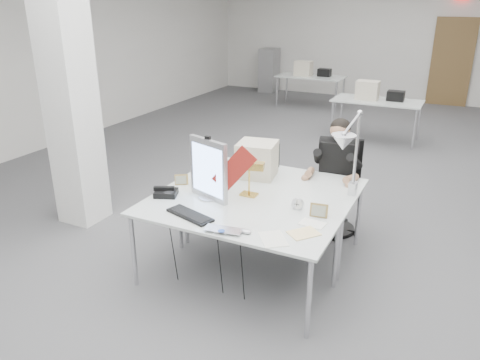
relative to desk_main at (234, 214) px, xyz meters
The scene contains 23 objects.
room_shell 2.80m from the desk_main, 89.21° to the left, with size 10.04×14.04×3.24m.
desk_main is the anchor object (origin of this frame).
desk_second 0.90m from the desk_main, 90.00° to the left, with size 1.80×0.90×0.03m, color silver.
bg_desk_a 5.50m from the desk_main, 87.92° to the left, with size 1.60×0.80×0.03m, color silver.
bg_desk_b 7.91m from the desk_main, 103.16° to the left, with size 1.60×0.80×0.03m, color silver.
filing_cabinet 9.80m from the desk_main, 110.93° to the left, with size 0.45×0.55×1.20m, color gray.
office_chair 1.61m from the desk_main, 70.60° to the left, with size 0.51×0.51×1.05m, color black, non-canonical shape.
seated_person 1.55m from the desk_main, 69.98° to the left, with size 0.46×0.57×0.86m, color black, non-canonical shape.
monitor 0.51m from the desk_main, 152.04° to the left, with size 0.47×0.05×0.58m, color #A3A3A7.
pennant 0.40m from the desk_main, 116.37° to the left, with size 0.45×0.01×0.19m, color maroon.
keyboard 0.39m from the desk_main, 144.13° to the right, with size 0.46×0.15×0.02m, color black.
laptop 0.41m from the desk_main, 77.79° to the right, with size 0.31×0.20×0.02m, color #AEAEB3.
mouse 0.40m from the desk_main, 49.09° to the right, with size 0.09×0.06×0.04m, color #BABABF.
bankers_lamp 0.45m from the desk_main, 96.93° to the left, with size 0.27×0.11×0.31m, color #B49538, non-canonical shape.
desk_phone 0.77m from the desk_main, behind, with size 0.21×0.19×0.05m, color black.
picture_frame_left 0.87m from the desk_main, 154.86° to the left, with size 0.14×0.01×0.11m, color #AD8D4A.
picture_frame_right 0.74m from the desk_main, 20.19° to the left, with size 0.16×0.01×0.12m, color olive.
desk_clock 0.58m from the desk_main, 34.19° to the left, with size 0.11×0.11×0.03m, color silver.
paper_stack_a 0.57m from the desk_main, 30.61° to the right, with size 0.19×0.27×0.01m, color silver.
paper_stack_b 0.69m from the desk_main, ahead, with size 0.17×0.24×0.01m, color #F6D993.
paper_stack_c 0.70m from the desk_main, ahead, with size 0.21×0.15×0.01m, color white.
beige_monitor 0.98m from the desk_main, 102.11° to the left, with size 0.39×0.37×0.37m, color beige.
architect_lamp 1.14m from the desk_main, 37.28° to the left, with size 0.23×0.67×0.86m, color silver, non-canonical shape.
Camera 1 is at (1.69, -5.83, 2.53)m, focal length 35.00 mm.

